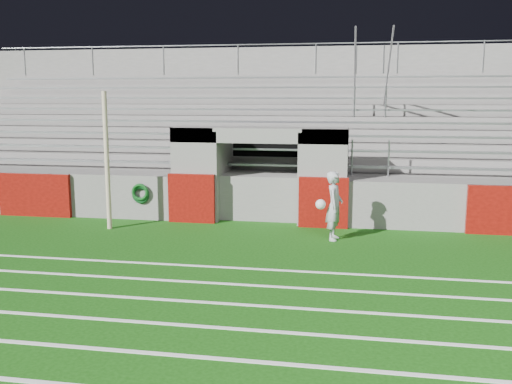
# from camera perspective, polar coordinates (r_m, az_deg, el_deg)

# --- Properties ---
(ground) EXTENTS (90.00, 90.00, 0.00)m
(ground) POSITION_cam_1_polar(r_m,az_deg,el_deg) (12.66, -2.34, -6.23)
(ground) COLOR #11450B
(ground) RESTS_ON ground
(field_post) EXTENTS (0.13, 0.13, 3.57)m
(field_post) POSITION_cam_1_polar(r_m,az_deg,el_deg) (15.23, -14.68, 3.01)
(field_post) COLOR beige
(field_post) RESTS_ON ground
(field_markings) EXTENTS (28.00, 8.09, 0.01)m
(field_markings) POSITION_cam_1_polar(r_m,az_deg,el_deg) (8.14, -10.22, -15.59)
(field_markings) COLOR white
(field_markings) RESTS_ON ground
(stadium_structure) EXTENTS (26.00, 8.48, 5.42)m
(stadium_structure) POSITION_cam_1_polar(r_m,az_deg,el_deg) (20.13, 2.53, 4.00)
(stadium_structure) COLOR slate
(stadium_structure) RESTS_ON ground
(goalkeeper_with_ball) EXTENTS (0.67, 0.64, 1.67)m
(goalkeeper_with_ball) POSITION_cam_1_polar(r_m,az_deg,el_deg) (13.85, 7.80, -1.37)
(goalkeeper_with_ball) COLOR #A9ADB2
(goalkeeper_with_ball) RESTS_ON ground
(hose_coil) EXTENTS (0.51, 0.14, 0.58)m
(hose_coil) POSITION_cam_1_polar(r_m,az_deg,el_deg) (16.18, -11.49, -0.14)
(hose_coil) COLOR #0C3C17
(hose_coil) RESTS_ON ground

